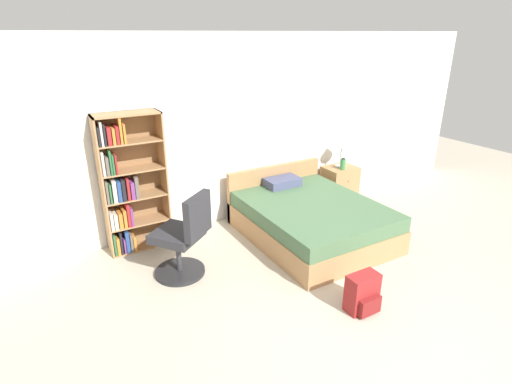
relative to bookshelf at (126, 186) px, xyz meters
name	(u,v)px	position (x,y,z in m)	size (l,w,h in m)	color
ground_plane	(406,352)	(1.60, -3.00, -0.85)	(14.00, 14.00, 0.00)	#BCB29E
wall_back	(235,131)	(1.60, 0.23, 0.45)	(9.00, 0.06, 2.60)	white
bookshelf	(126,186)	(0.00, 0.00, 0.00)	(0.77, 0.32, 1.73)	#AD7F51
bed	(309,218)	(2.15, -0.85, -0.59)	(1.55, 1.95, 0.76)	#AD7F51
office_chair	(184,239)	(0.37, -0.92, -0.39)	(0.71, 0.72, 1.01)	#232326
nightstand	(339,184)	(3.32, -0.11, -0.56)	(0.52, 0.43, 0.58)	#AD7F51
table_lamp	(342,143)	(3.33, -0.07, 0.11)	(0.25, 0.25, 0.49)	#B2B2B7
water_bottle	(343,164)	(3.27, -0.21, -0.18)	(0.08, 0.08, 0.19)	#3F8C4C
backpack_red	(363,294)	(1.66, -2.38, -0.66)	(0.33, 0.24, 0.39)	maroon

